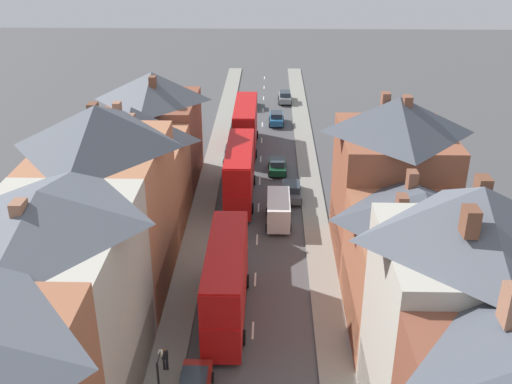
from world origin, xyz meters
name	(u,v)px	position (x,y,z in m)	size (l,w,h in m)	color
pavement_left	(206,197)	(-5.10, 38.00, 0.07)	(2.20, 104.00, 0.14)	gray
pavement_right	(312,198)	(5.10, 38.00, 0.07)	(2.20, 104.00, 0.14)	gray
centre_line_dashes	(259,207)	(0.00, 36.00, 0.01)	(0.14, 97.80, 0.01)	silver
terrace_row_left	(83,257)	(-10.19, 17.01, 6.05)	(8.00, 58.88, 13.70)	#B2704C
terrace_row_right	(459,340)	(10.19, 9.68, 6.14)	(8.00, 46.26, 14.17)	#A36042
double_decker_bus_lead	(226,280)	(-1.81, 19.64, 2.82)	(2.74, 10.80, 5.30)	red
double_decker_bus_mid_street	(240,172)	(-1.81, 37.80, 2.82)	(2.74, 10.80, 5.30)	red
double_decker_bus_far_approaching	(245,125)	(-1.81, 51.30, 2.82)	(2.74, 10.80, 5.30)	red
car_near_silver	(292,191)	(3.10, 38.03, 0.82)	(1.90, 4.40, 1.63)	#4C515B
car_parked_left_a	(285,97)	(3.10, 69.93, 0.83)	(1.90, 4.26, 1.65)	gray
car_mid_black	(232,154)	(-3.10, 47.34, 0.85)	(1.90, 4.51, 1.69)	gray
car_parked_left_b	(250,102)	(-1.80, 67.44, 0.83)	(1.90, 3.99, 1.65)	#144728
car_mid_white	(277,166)	(1.80, 44.27, 0.80)	(1.90, 3.90, 1.58)	#144728
car_far_grey	(276,118)	(1.80, 60.11, 0.83)	(1.90, 4.09, 1.65)	#236093
delivery_van	(278,209)	(1.80, 33.01, 1.34)	(2.20, 5.20, 2.41)	white
pedestrian_mid_left	(165,358)	(-5.06, 14.03, 1.03)	(0.36, 0.22, 1.61)	#23232D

